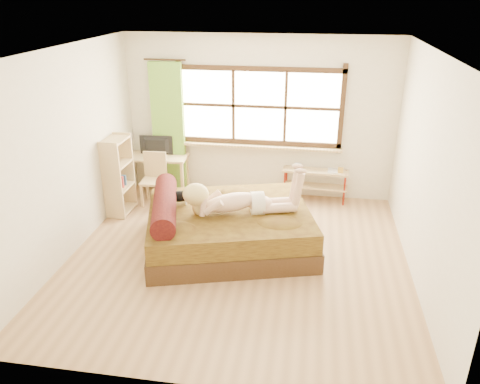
% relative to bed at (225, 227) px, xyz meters
% --- Properties ---
extents(floor, '(4.50, 4.50, 0.00)m').
position_rel_bed_xyz_m(floor, '(0.22, -0.30, -0.30)').
color(floor, '#9E754C').
rests_on(floor, ground).
extents(ceiling, '(4.50, 4.50, 0.00)m').
position_rel_bed_xyz_m(ceiling, '(0.22, -0.30, 2.40)').
color(ceiling, white).
rests_on(ceiling, wall_back).
extents(wall_back, '(4.50, 0.00, 4.50)m').
position_rel_bed_xyz_m(wall_back, '(0.22, 1.95, 1.05)').
color(wall_back, silver).
rests_on(wall_back, floor).
extents(wall_front, '(4.50, 0.00, 4.50)m').
position_rel_bed_xyz_m(wall_front, '(0.22, -2.55, 1.05)').
color(wall_front, silver).
rests_on(wall_front, floor).
extents(wall_left, '(0.00, 4.50, 4.50)m').
position_rel_bed_xyz_m(wall_left, '(-2.03, -0.30, 1.05)').
color(wall_left, silver).
rests_on(wall_left, floor).
extents(wall_right, '(0.00, 4.50, 4.50)m').
position_rel_bed_xyz_m(wall_right, '(2.47, -0.30, 1.05)').
color(wall_right, silver).
rests_on(wall_right, floor).
extents(window, '(2.80, 0.16, 1.46)m').
position_rel_bed_xyz_m(window, '(0.22, 1.92, 1.21)').
color(window, '#FFEDBF').
rests_on(window, wall_back).
extents(curtain, '(0.55, 0.10, 2.20)m').
position_rel_bed_xyz_m(curtain, '(-1.33, 1.83, 0.85)').
color(curtain, olive).
rests_on(curtain, wall_back).
extents(bed, '(2.62, 2.32, 0.84)m').
position_rel_bed_xyz_m(bed, '(0.00, 0.00, 0.00)').
color(bed, black).
rests_on(bed, floor).
extents(woman, '(1.62, 0.85, 0.67)m').
position_rel_bed_xyz_m(woman, '(0.20, -0.03, 0.59)').
color(woman, tan).
rests_on(woman, bed).
extents(kitten, '(0.36, 0.22, 0.27)m').
position_rel_bed_xyz_m(kitten, '(-0.67, 0.12, 0.39)').
color(kitten, black).
rests_on(kitten, bed).
extents(desk, '(1.12, 0.56, 0.69)m').
position_rel_bed_xyz_m(desk, '(-1.54, 1.65, 0.29)').
color(desk, tan).
rests_on(desk, floor).
extents(monitor, '(0.58, 0.11, 0.33)m').
position_rel_bed_xyz_m(monitor, '(-1.54, 1.70, 0.55)').
color(monitor, black).
rests_on(monitor, desk).
extents(chair, '(0.40, 0.40, 0.86)m').
position_rel_bed_xyz_m(chair, '(-1.44, 1.28, 0.18)').
color(chair, tan).
rests_on(chair, floor).
extents(pipe_shelf, '(1.10, 0.34, 0.62)m').
position_rel_bed_xyz_m(pipe_shelf, '(1.22, 1.77, 0.10)').
color(pipe_shelf, tan).
rests_on(pipe_shelf, floor).
extents(cup, '(0.14, 0.14, 0.10)m').
position_rel_bed_xyz_m(cup, '(0.91, 1.77, 0.29)').
color(cup, gray).
rests_on(cup, pipe_shelf).
extents(book, '(0.18, 0.24, 0.02)m').
position_rel_bed_xyz_m(book, '(1.41, 1.77, 0.25)').
color(book, gray).
rests_on(book, pipe_shelf).
extents(bookshelf, '(0.32, 0.55, 1.25)m').
position_rel_bed_xyz_m(bookshelf, '(-1.86, 0.81, 0.33)').
color(bookshelf, tan).
rests_on(bookshelf, floor).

